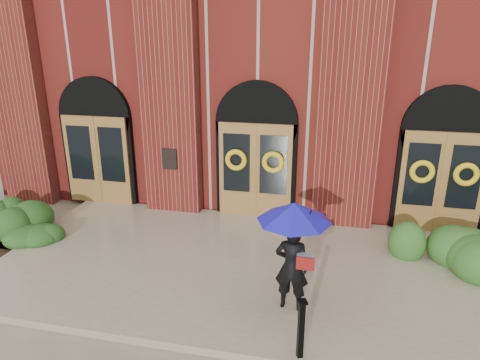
# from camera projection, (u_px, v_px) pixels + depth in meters

# --- Properties ---
(ground) EXTENTS (90.00, 90.00, 0.00)m
(ground) POSITION_uv_depth(u_px,v_px,m) (231.00, 272.00, 9.04)
(ground) COLOR gray
(ground) RESTS_ON ground
(landing) EXTENTS (10.00, 5.30, 0.15)m
(landing) POSITION_uv_depth(u_px,v_px,m) (232.00, 266.00, 9.15)
(landing) COLOR tan
(landing) RESTS_ON ground
(church_building) EXTENTS (16.20, 12.53, 7.00)m
(church_building) POSITION_uv_depth(u_px,v_px,m) (285.00, 69.00, 16.00)
(church_building) COLOR #5E1C14
(church_building) RESTS_ON ground
(man_with_umbrella) EXTENTS (1.35, 1.35, 2.01)m
(man_with_umbrella) POSITION_uv_depth(u_px,v_px,m) (293.00, 236.00, 7.19)
(man_with_umbrella) COLOR black
(man_with_umbrella) RESTS_ON landing
(metal_post) EXTENTS (0.18, 0.18, 0.99)m
(metal_post) POSITION_uv_depth(u_px,v_px,m) (301.00, 328.00, 6.32)
(metal_post) COLOR black
(metal_post) RESTS_ON landing
(hedge_front_left) EXTENTS (1.32, 1.13, 0.47)m
(hedge_front_left) POSITION_uv_depth(u_px,v_px,m) (19.00, 239.00, 10.01)
(hedge_front_left) COLOR #234C1A
(hedge_front_left) RESTS_ON ground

